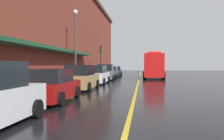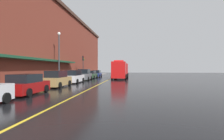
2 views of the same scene
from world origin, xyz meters
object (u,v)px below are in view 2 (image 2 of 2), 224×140
(parked_car_3, at_px, (74,77))
(parked_car_4, at_px, (84,75))
(parked_car_2, at_px, (57,79))
(parked_car_6, at_px, (97,74))
(parked_car_1, at_px, (26,85))
(street_lamp_left, at_px, (59,51))
(parked_car_5, at_px, (91,75))
(parking_meter_1, at_px, (85,73))
(fire_truck, at_px, (120,70))
(traffic_light_near, at_px, (83,63))

(parked_car_3, distance_m, parked_car_4, 5.76)
(parked_car_2, bearing_deg, parked_car_6, 1.12)
(parked_car_1, relative_size, parked_car_2, 0.96)
(parked_car_2, relative_size, street_lamp_left, 0.64)
(parked_car_5, distance_m, parking_meter_1, 1.53)
(parked_car_4, xyz_separation_m, street_lamp_left, (-1.98, -6.14, 3.52))
(parked_car_6, relative_size, fire_truck, 0.52)
(parked_car_4, height_order, fire_truck, fire_truck)
(parked_car_6, height_order, parking_meter_1, parked_car_6)
(street_lamp_left, height_order, traffic_light_near, street_lamp_left)
(parked_car_2, bearing_deg, fire_truck, -18.92)
(parked_car_4, height_order, parked_car_5, parked_car_4)
(fire_truck, bearing_deg, parking_meter_1, -97.95)
(fire_truck, bearing_deg, street_lamp_left, -33.94)
(parked_car_5, xyz_separation_m, fire_truck, (5.93, -0.59, 0.90))
(parked_car_1, height_order, parked_car_2, parked_car_2)
(parked_car_1, height_order, street_lamp_left, street_lamp_left)
(parked_car_3, height_order, street_lamp_left, street_lamp_left)
(parking_meter_1, bearing_deg, parked_car_1, -86.74)
(traffic_light_near, bearing_deg, parked_car_1, -86.61)
(parked_car_1, bearing_deg, parked_car_3, -0.32)
(fire_truck, xyz_separation_m, traffic_light_near, (-7.23, -0.71, 1.50))
(parked_car_3, bearing_deg, fire_truck, -28.58)
(parked_car_2, distance_m, parked_car_4, 11.47)
(parked_car_3, xyz_separation_m, parked_car_6, (-0.04, 17.00, -0.08))
(parked_car_5, height_order, street_lamp_left, street_lamp_left)
(parked_car_6, bearing_deg, fire_truck, -138.93)
(parked_car_1, distance_m, parked_car_2, 5.89)
(parked_car_5, bearing_deg, parked_car_2, -179.63)
(street_lamp_left, bearing_deg, parked_car_1, -80.20)
(parked_car_4, bearing_deg, street_lamp_left, 160.20)
(parked_car_3, bearing_deg, parked_car_5, 0.58)
(parked_car_5, height_order, parking_meter_1, parked_car_5)
(parked_car_5, relative_size, traffic_light_near, 1.02)
(parked_car_4, bearing_deg, parked_car_6, -1.65)
(fire_truck, distance_m, street_lamp_left, 13.83)
(parked_car_5, relative_size, parking_meter_1, 3.31)
(parked_car_1, xyz_separation_m, parked_car_4, (0.04, 17.36, 0.12))
(parked_car_1, relative_size, parked_car_4, 1.00)
(parked_car_6, bearing_deg, parked_car_5, 178.20)
(parked_car_3, bearing_deg, parking_meter_1, 7.07)
(parked_car_4, distance_m, fire_truck, 7.70)
(parked_car_2, distance_m, parking_meter_1, 17.63)
(street_lamp_left, bearing_deg, parked_car_6, 83.68)
(parked_car_3, bearing_deg, parked_car_2, -179.90)
(parked_car_2, height_order, street_lamp_left, street_lamp_left)
(traffic_light_near, bearing_deg, parked_car_3, -82.53)
(parked_car_5, distance_m, traffic_light_near, 3.02)
(fire_truck, relative_size, street_lamp_left, 1.33)
(parking_meter_1, bearing_deg, parked_car_6, 75.52)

